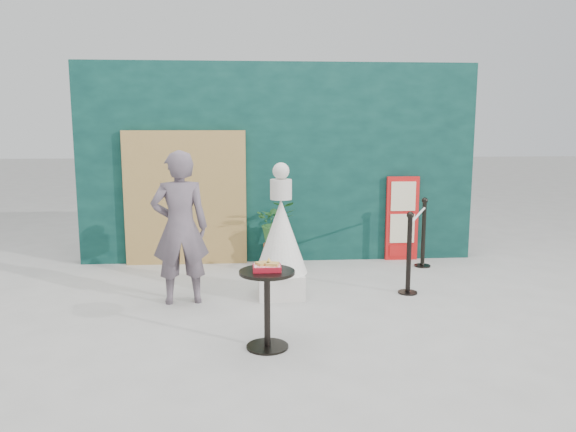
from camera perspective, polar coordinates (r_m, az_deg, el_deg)
name	(u,v)px	position (r m, az deg, el deg)	size (l,w,h in m)	color
ground	(297,332)	(5.84, 0.90, -11.67)	(60.00, 60.00, 0.00)	#ADAAA5
back_wall	(278,163)	(8.61, -0.98, 5.39)	(6.00, 0.30, 3.00)	#092927
bamboo_fence	(186,198)	(8.49, -10.37, 1.78)	(1.80, 0.08, 2.00)	tan
woman	(180,228)	(6.64, -10.90, -1.18)	(0.66, 0.43, 1.80)	#60525D
menu_board	(402,219)	(8.84, 11.51, -0.25)	(0.50, 0.07, 1.30)	red
statue	(281,243)	(6.81, -0.71, -2.73)	(0.64, 0.64, 1.64)	silver
cafe_table	(267,297)	(5.29, -2.14, -8.21)	(0.52, 0.52, 0.75)	black
food_basket	(267,267)	(5.21, -2.13, -5.17)	(0.26, 0.19, 0.11)	#B01223
planter	(276,228)	(8.27, -1.19, -1.24)	(0.58, 0.51, 0.99)	brown
stanchion_barrier	(417,243)	(7.81, 12.96, -2.72)	(0.84, 1.54, 1.03)	black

